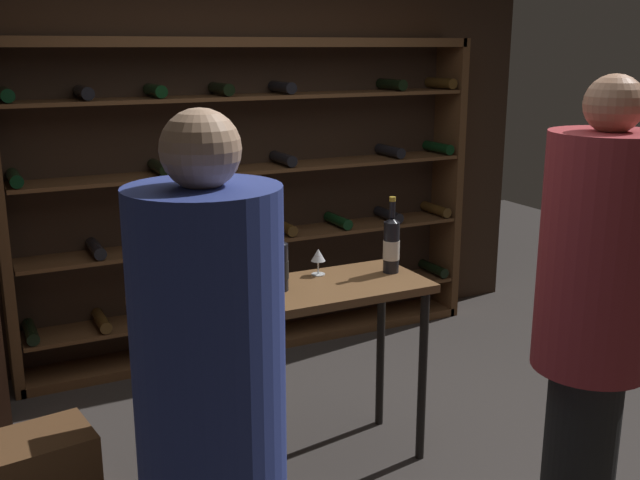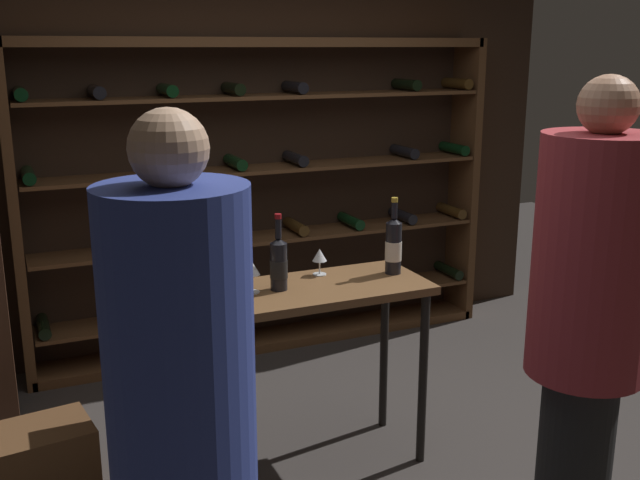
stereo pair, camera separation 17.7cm
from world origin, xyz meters
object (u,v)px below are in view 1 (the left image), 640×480
at_px(wine_bottle_gold_foil, 280,264).
at_px(wine_bottle_green_slim, 391,245).
at_px(person_guest_plum_blouse, 594,308).
at_px(wine_glass_stemmed_left, 253,271).
at_px(wine_rack, 256,200).
at_px(wine_glass_stemmed_center, 318,256).
at_px(person_host_in_suit, 212,423).
at_px(wine_crate, 38,474).
at_px(tasting_table, 287,313).

distance_m(wine_bottle_gold_foil, wine_bottle_green_slim, 0.61).
distance_m(person_guest_plum_blouse, wine_glass_stemmed_left, 1.46).
xyz_separation_m(wine_rack, wine_glass_stemmed_center, (-0.23, -1.40, -0.01)).
bearing_deg(person_host_in_suit, person_guest_plum_blouse, -78.99).
relative_size(wine_rack, wine_bottle_gold_foil, 8.88).
bearing_deg(wine_glass_stemmed_center, person_guest_plum_blouse, -66.62).
bearing_deg(wine_bottle_gold_foil, person_guest_plum_blouse, -54.10).
distance_m(person_host_in_suit, wine_glass_stemmed_left, 1.42).
xyz_separation_m(person_guest_plum_blouse, wine_glass_stemmed_center, (-0.54, 1.25, -0.05)).
xyz_separation_m(wine_crate, wine_glass_stemmed_left, (0.99, -0.17, 0.86)).
distance_m(person_guest_plum_blouse, wine_bottle_gold_foil, 1.38).
xyz_separation_m(wine_crate, wine_bottle_gold_foil, (1.11, -0.18, 0.88)).
bearing_deg(wine_glass_stemmed_center, wine_bottle_gold_foil, -152.86).
xyz_separation_m(tasting_table, person_guest_plum_blouse, (0.78, -1.10, 0.25)).
distance_m(tasting_table, person_guest_plum_blouse, 1.37).
relative_size(tasting_table, wine_bottle_green_slim, 3.59).
distance_m(wine_bottle_green_slim, wine_glass_stemmed_center, 0.37).
height_order(wine_bottle_green_slim, wine_glass_stemmed_center, wine_bottle_green_slim).
bearing_deg(tasting_table, wine_crate, 170.25).
distance_m(wine_rack, person_host_in_suit, 3.07).
height_order(person_guest_plum_blouse, wine_bottle_gold_foil, person_guest_plum_blouse).
distance_m(wine_bottle_green_slim, wine_glass_stemmed_left, 0.74).
bearing_deg(wine_bottle_green_slim, person_host_in_suit, -136.91).
bearing_deg(wine_bottle_green_slim, person_guest_plum_blouse, -80.20).
bearing_deg(person_host_in_suit, wine_rack, -18.60).
height_order(person_guest_plum_blouse, wine_crate, person_guest_plum_blouse).
xyz_separation_m(wine_rack, wine_glass_stemmed_left, (-0.63, -1.53, 0.01)).
height_order(tasting_table, person_guest_plum_blouse, person_guest_plum_blouse).
bearing_deg(wine_crate, person_host_in_suit, -76.12).
xyz_separation_m(tasting_table, wine_glass_stemmed_left, (-0.15, 0.03, 0.22)).
bearing_deg(person_guest_plum_blouse, wine_crate, -162.37).
distance_m(wine_rack, tasting_table, 1.64).
xyz_separation_m(person_host_in_suit, wine_crate, (-0.36, 1.45, -0.87)).
relative_size(wine_rack, wine_glass_stemmed_left, 21.34).
bearing_deg(person_guest_plum_blouse, person_host_in_suit, -122.91).
xyz_separation_m(wine_rack, person_host_in_suit, (-1.26, -2.81, 0.01)).
bearing_deg(wine_crate, person_guest_plum_blouse, -33.95).
distance_m(tasting_table, person_host_in_suit, 1.49).
xyz_separation_m(person_guest_plum_blouse, wine_glass_stemmed_left, (-0.94, 1.13, -0.03)).
xyz_separation_m(wine_rack, wine_bottle_green_slim, (0.11, -1.52, 0.04)).
distance_m(tasting_table, wine_glass_stemmed_center, 0.35).
bearing_deg(wine_glass_stemmed_left, wine_crate, 170.25).
bearing_deg(tasting_table, person_guest_plum_blouse, -54.50).
relative_size(wine_bottle_gold_foil, wine_bottle_green_slim, 0.94).
bearing_deg(person_guest_plum_blouse, wine_rack, 148.24).
bearing_deg(wine_glass_stemmed_center, tasting_table, -147.32).
xyz_separation_m(wine_bottle_gold_foil, wine_glass_stemmed_center, (0.27, 0.14, -0.03)).
distance_m(tasting_table, wine_bottle_gold_foil, 0.24).
xyz_separation_m(person_guest_plum_blouse, wine_crate, (-1.92, 1.29, -0.89)).
bearing_deg(person_guest_plum_blouse, wine_bottle_gold_foil, 177.48).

